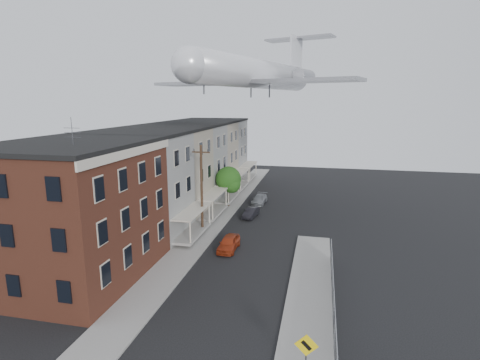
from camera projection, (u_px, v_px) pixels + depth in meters
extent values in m
plane|color=black|center=(198.00, 356.00, 19.67)|extent=(120.00, 120.00, 0.00)
cube|color=gray|center=(219.00, 215.00, 43.75)|extent=(3.00, 62.00, 0.12)
cube|color=gray|center=(308.00, 307.00, 24.23)|extent=(3.00, 26.00, 0.12)
cube|color=gray|center=(231.00, 216.00, 43.44)|extent=(0.15, 62.00, 0.14)
cube|color=gray|center=(286.00, 305.00, 24.53)|extent=(0.15, 26.00, 0.14)
cube|color=#331910|center=(73.00, 213.00, 27.86)|extent=(10.00, 12.00, 10.00)
cube|color=black|center=(67.00, 144.00, 26.80)|extent=(10.30, 12.30, 0.30)
cube|color=beige|center=(132.00, 152.00, 25.82)|extent=(0.16, 12.20, 0.60)
cylinder|color=#515156|center=(72.00, 133.00, 24.26)|extent=(0.04, 0.04, 2.00)
cube|color=slate|center=(135.00, 185.00, 36.93)|extent=(10.00, 7.00, 10.00)
cube|color=black|center=(132.00, 133.00, 35.87)|extent=(10.25, 7.00, 0.30)
cube|color=gray|center=(193.00, 233.00, 36.61)|extent=(1.80, 6.40, 0.25)
cube|color=beige|center=(192.00, 211.00, 36.15)|extent=(1.90, 6.50, 0.15)
cube|color=gray|center=(164.00, 173.00, 43.62)|extent=(10.00, 7.00, 10.00)
cube|color=black|center=(162.00, 128.00, 42.56)|extent=(10.25, 7.00, 0.30)
cube|color=gray|center=(213.00, 212.00, 43.30)|extent=(1.80, 6.40, 0.25)
cube|color=beige|center=(213.00, 194.00, 42.84)|extent=(1.90, 6.50, 0.15)
cube|color=slate|center=(185.00, 163.00, 50.31)|extent=(10.00, 7.00, 10.00)
cube|color=black|center=(184.00, 125.00, 49.25)|extent=(10.25, 7.00, 0.30)
cube|color=gray|center=(228.00, 197.00, 49.99)|extent=(1.80, 6.40, 0.25)
cube|color=beige|center=(228.00, 181.00, 49.53)|extent=(1.90, 6.50, 0.15)
cube|color=gray|center=(202.00, 156.00, 57.00)|extent=(10.00, 7.00, 10.00)
cube|color=black|center=(201.00, 122.00, 55.94)|extent=(10.25, 7.00, 0.30)
cube|color=gray|center=(239.00, 186.00, 56.68)|extent=(1.80, 6.40, 0.25)
cube|color=beige|center=(239.00, 172.00, 56.22)|extent=(1.90, 6.50, 0.15)
cube|color=slate|center=(214.00, 150.00, 63.69)|extent=(10.00, 7.00, 10.00)
cube|color=black|center=(214.00, 120.00, 62.63)|extent=(10.25, 7.00, 0.30)
cube|color=gray|center=(248.00, 177.00, 63.37)|extent=(1.80, 6.40, 0.25)
cube|color=beige|center=(248.00, 164.00, 62.91)|extent=(1.90, 6.50, 0.15)
cylinder|color=gray|center=(335.00, 335.00, 19.91)|extent=(0.06, 0.06, 1.90)
cylinder|color=gray|center=(333.00, 306.00, 22.78)|extent=(0.06, 0.06, 1.90)
cylinder|color=gray|center=(332.00, 283.00, 25.64)|extent=(0.06, 0.06, 1.90)
cylinder|color=gray|center=(331.00, 264.00, 28.51)|extent=(0.06, 0.06, 1.90)
cylinder|color=gray|center=(331.00, 250.00, 31.38)|extent=(0.06, 0.06, 1.90)
cube|color=gray|center=(334.00, 292.00, 22.59)|extent=(0.04, 18.00, 0.04)
cube|color=gray|center=(333.00, 306.00, 22.78)|extent=(0.02, 18.00, 1.80)
cube|color=yellow|center=(306.00, 345.00, 17.03)|extent=(1.10, 0.03, 1.10)
cube|color=black|center=(306.00, 346.00, 17.01)|extent=(0.52, 0.02, 0.52)
cylinder|color=black|center=(202.00, 190.00, 37.12)|extent=(0.26, 0.26, 9.00)
cube|color=black|center=(201.00, 152.00, 36.34)|extent=(1.80, 0.12, 0.12)
cylinder|color=black|center=(194.00, 150.00, 36.45)|extent=(0.08, 0.08, 0.25)
cylinder|color=black|center=(208.00, 150.00, 36.15)|extent=(0.08, 0.08, 0.25)
cylinder|color=black|center=(228.00, 198.00, 47.32)|extent=(0.24, 0.24, 2.40)
sphere|color=#153B0F|center=(228.00, 179.00, 46.82)|extent=(3.20, 3.20, 3.20)
sphere|color=#153B0F|center=(232.00, 184.00, 46.55)|extent=(2.24, 2.24, 2.24)
imported|color=#A53315|center=(229.00, 243.00, 33.64)|extent=(1.57, 3.79, 1.29)
imported|color=black|center=(251.00, 213.00, 43.13)|extent=(1.60, 3.45, 1.09)
imported|color=slate|center=(260.00, 199.00, 48.97)|extent=(1.80, 4.04, 1.15)
cylinder|color=silver|center=(256.00, 74.00, 44.39)|extent=(11.13, 25.26, 3.40)
sphere|color=silver|center=(190.00, 65.00, 33.66)|extent=(3.40, 3.40, 3.40)
cone|color=silver|center=(297.00, 79.00, 55.13)|extent=(4.22, 4.08, 3.40)
cube|color=#939399|center=(250.00, 82.00, 43.27)|extent=(25.59, 12.14, 0.37)
cylinder|color=#939399|center=(270.00, 77.00, 53.22)|extent=(2.93, 4.56, 1.70)
cylinder|color=#939399|center=(304.00, 76.00, 50.68)|extent=(2.93, 4.56, 1.70)
cube|color=silver|center=(296.00, 58.00, 54.07)|extent=(1.50, 3.92, 5.94)
cube|color=#939399|center=(299.00, 39.00, 54.39)|extent=(10.44, 5.75, 0.27)
cylinder|color=#515156|center=(204.00, 87.00, 35.84)|extent=(0.17, 0.17, 1.27)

